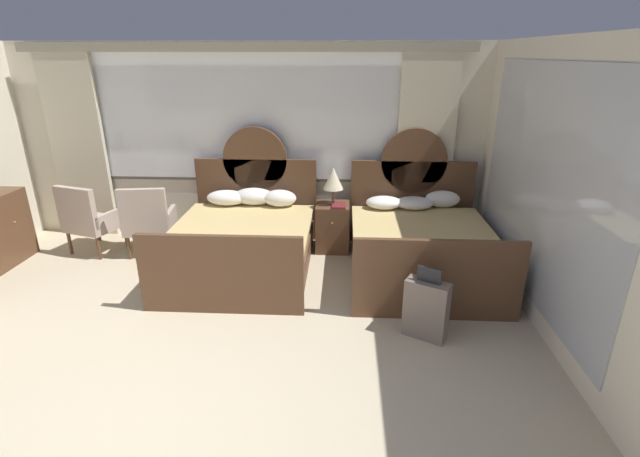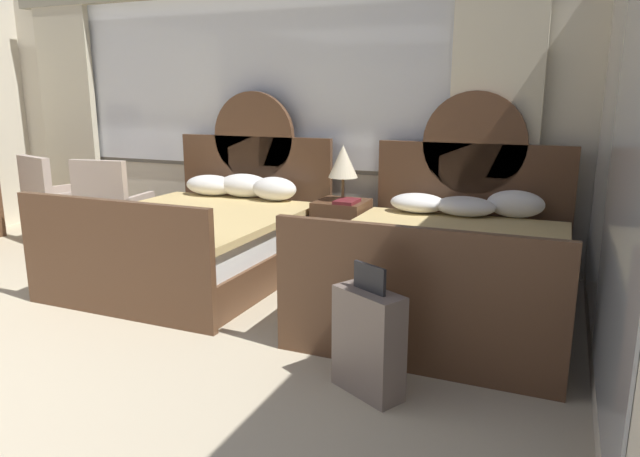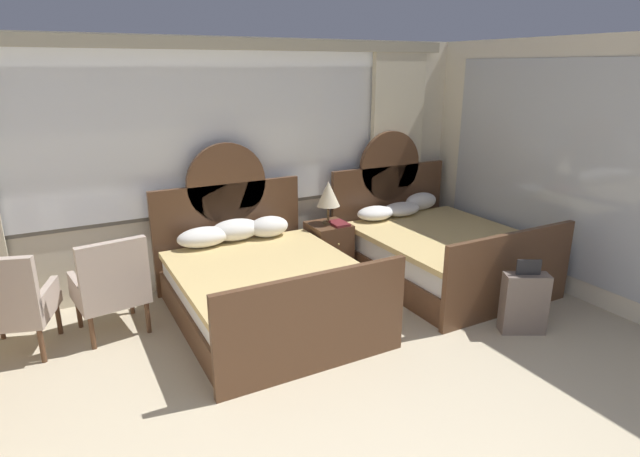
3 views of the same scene
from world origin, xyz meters
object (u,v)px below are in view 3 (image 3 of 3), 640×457
bed_near_mirror (436,249)px  nightstand_between_beds (329,250)px  table_lamp_on_nightstand (328,194)px  armchair_by_window_left (111,285)px  bed_near_window (263,285)px  book_on_nightstand (339,223)px  armchair_by_window_centre (10,304)px  suitcase_on_floor (524,303)px

bed_near_mirror → nightstand_between_beds: size_ratio=3.29×
table_lamp_on_nightstand → armchair_by_window_left: 2.51m
bed_near_window → armchair_by_window_left: 1.39m
bed_near_window → nightstand_between_beds: 1.26m
nightstand_between_beds → armchair_by_window_left: bearing=-173.3°
bed_near_mirror → armchair_by_window_left: bed_near_mirror is taller
bed_near_window → book_on_nightstand: (1.17, 0.54, 0.31)m
bed_near_window → armchair_by_window_left: bearing=165.8°
book_on_nightstand → armchair_by_window_centre: armchair_by_window_centre is taller
bed_near_window → suitcase_on_floor: bearing=-35.1°
bed_near_window → bed_near_mirror: 2.18m
suitcase_on_floor → armchair_by_window_left: bearing=152.3°
bed_near_window → nightstand_between_beds: (1.09, 0.62, -0.02)m
suitcase_on_floor → book_on_nightstand: bearing=113.6°
book_on_nightstand → suitcase_on_floor: size_ratio=0.36×
bed_near_mirror → suitcase_on_floor: 1.43m
bed_near_window → suitcase_on_floor: (2.03, -1.43, -0.05)m
bed_near_window → armchair_by_window_left: size_ratio=2.23×
bed_near_mirror → table_lamp_on_nightstand: bearing=149.1°
bed_near_window → bed_near_mirror: bearing=-0.2°
book_on_nightstand → armchair_by_window_left: bearing=-175.5°
bed_near_mirror → armchair_by_window_centre: bed_near_mirror is taller
nightstand_between_beds → book_on_nightstand: 0.36m
bed_near_window → table_lamp_on_nightstand: (1.09, 0.64, 0.65)m
table_lamp_on_nightstand → suitcase_on_floor: (0.94, -2.07, -0.70)m
table_lamp_on_nightstand → armchair_by_window_centre: table_lamp_on_nightstand is taller
bed_near_window → armchair_by_window_centre: size_ratio=2.23×
book_on_nightstand → armchair_by_window_centre: 3.33m
table_lamp_on_nightstand → suitcase_on_floor: 2.38m
nightstand_between_beds → table_lamp_on_nightstand: bearing=80.4°
bed_near_mirror → suitcase_on_floor: size_ratio=2.94×
bed_near_mirror → armchair_by_window_centre: 4.35m
bed_near_window → armchair_by_window_left: (-1.34, 0.34, 0.14)m
table_lamp_on_nightstand → armchair_by_window_centre: size_ratio=0.52×
armchair_by_window_left → suitcase_on_floor: size_ratio=1.32×
suitcase_on_floor → bed_near_window: bearing=144.9°
bed_near_mirror → table_lamp_on_nightstand: 1.42m
bed_near_window → armchair_by_window_left: bed_near_window is taller
bed_near_window → bed_near_mirror: size_ratio=1.00×
table_lamp_on_nightstand → armchair_by_window_left: bearing=-172.9°
table_lamp_on_nightstand → armchair_by_window_centre: 3.29m
nightstand_between_beds → armchair_by_window_centre: size_ratio=0.68×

